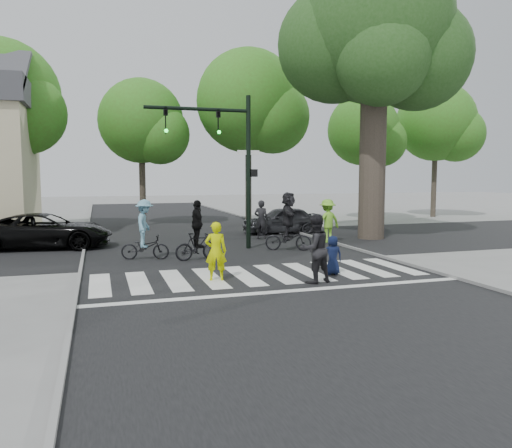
{
  "coord_description": "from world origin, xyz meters",
  "views": [
    {
      "loc": [
        -4.48,
        -12.69,
        2.91
      ],
      "look_at": [
        0.5,
        3.0,
        1.3
      ],
      "focal_mm": 35.0,
      "sensor_mm": 36.0,
      "label": 1
    }
  ],
  "objects": [
    {
      "name": "ground",
      "position": [
        0.0,
        0.0,
        0.0
      ],
      "size": [
        120.0,
        120.0,
        0.0
      ],
      "primitive_type": "plane",
      "color": "gray",
      "rests_on": "ground"
    },
    {
      "name": "road_stem",
      "position": [
        0.0,
        5.0,
        0.01
      ],
      "size": [
        10.0,
        70.0,
        0.01
      ],
      "primitive_type": "cube",
      "color": "black",
      "rests_on": "ground"
    },
    {
      "name": "road_cross",
      "position": [
        0.0,
        8.0,
        0.01
      ],
      "size": [
        70.0,
        10.0,
        0.01
      ],
      "primitive_type": "cube",
      "color": "black",
      "rests_on": "ground"
    },
    {
      "name": "curb_left",
      "position": [
        -5.05,
        5.0,
        0.05
      ],
      "size": [
        0.1,
        70.0,
        0.1
      ],
      "primitive_type": "cube",
      "color": "gray",
      "rests_on": "ground"
    },
    {
      "name": "curb_right",
      "position": [
        5.05,
        5.0,
        0.05
      ],
      "size": [
        0.1,
        70.0,
        0.1
      ],
      "primitive_type": "cube",
      "color": "gray",
      "rests_on": "ground"
    },
    {
      "name": "crosswalk",
      "position": [
        0.0,
        0.66,
        0.01
      ],
      "size": [
        10.0,
        3.85,
        0.01
      ],
      "color": "silver",
      "rests_on": "ground"
    },
    {
      "name": "traffic_signal",
      "position": [
        0.35,
        6.2,
        3.9
      ],
      "size": [
        4.45,
        0.29,
        6.0
      ],
      "color": "black",
      "rests_on": "ground"
    },
    {
      "name": "eucalyptus",
      "position": [
        7.53,
        7.67,
        9.08
      ],
      "size": [
        8.3,
        7.2,
        13.0
      ],
      "color": "brown",
      "rests_on": "ground"
    },
    {
      "name": "bg_tree_1",
      "position": [
        -8.7,
        15.48,
        6.65
      ],
      "size": [
        6.09,
        5.8,
        9.8
      ],
      "color": "brown",
      "rests_on": "ground"
    },
    {
      "name": "bg_tree_2",
      "position": [
        -1.76,
        16.62,
        5.78
      ],
      "size": [
        5.04,
        4.8,
        8.4
      ],
      "color": "brown",
      "rests_on": "ground"
    },
    {
      "name": "bg_tree_3",
      "position": [
        4.31,
        15.27,
        6.94
      ],
      "size": [
        6.3,
        6.0,
        10.2
      ],
      "color": "brown",
      "rests_on": "ground"
    },
    {
      "name": "bg_tree_4",
      "position": [
        12.23,
        16.12,
        5.64
      ],
      "size": [
        4.83,
        4.6,
        8.15
      ],
      "color": "brown",
      "rests_on": "ground"
    },
    {
      "name": "bg_tree_5",
      "position": [
        18.27,
        16.69,
        6.36
      ],
      "size": [
        5.67,
        5.4,
        9.3
      ],
      "color": "brown",
      "rests_on": "ground"
    },
    {
      "name": "pedestrian_woman",
      "position": [
        -1.42,
        0.63,
        0.82
      ],
      "size": [
        0.67,
        0.51,
        1.64
      ],
      "primitive_type": "imported",
      "rotation": [
        0.0,
        0.0,
        2.93
      ],
      "color": "#D3E400",
      "rests_on": "ground"
    },
    {
      "name": "pedestrian_child",
      "position": [
        2.03,
        0.39,
        0.58
      ],
      "size": [
        0.6,
        0.42,
        1.16
      ],
      "primitive_type": "imported",
      "rotation": [
        0.0,
        0.0,
        3.05
      ],
      "color": "#0E1737",
      "rests_on": "ground"
    },
    {
      "name": "pedestrian_adult",
      "position": [
        1.05,
        -0.49,
        0.93
      ],
      "size": [
        1.04,
        0.89,
        1.87
      ],
      "primitive_type": "imported",
      "rotation": [
        0.0,
        0.0,
        3.37
      ],
      "color": "black",
      "rests_on": "ground"
    },
    {
      "name": "cyclist_left",
      "position": [
        -2.97,
        4.75,
        0.9
      ],
      "size": [
        1.74,
        1.19,
        2.09
      ],
      "color": "black",
      "rests_on": "ground"
    },
    {
      "name": "cyclist_mid",
      "position": [
        -1.26,
        4.07,
        0.85
      ],
      "size": [
        1.62,
        1.0,
        2.07
      ],
      "color": "black",
      "rests_on": "ground"
    },
    {
      "name": "cyclist_right",
      "position": [
        2.51,
        5.2,
        1.01
      ],
      "size": [
        1.89,
        1.74,
        2.27
      ],
      "color": "black",
      "rests_on": "ground"
    },
    {
      "name": "car_suv",
      "position": [
        -6.5,
        8.66,
        0.71
      ],
      "size": [
        5.35,
        2.99,
        1.41
      ],
      "primitive_type": "imported",
      "rotation": [
        0.0,
        0.0,
        1.44
      ],
      "color": "black",
      "rests_on": "ground"
    },
    {
      "name": "car_grey",
      "position": [
        4.3,
        10.7,
        0.67
      ],
      "size": [
        3.96,
        1.61,
        1.34
      ],
      "primitive_type": "imported",
      "rotation": [
        0.0,
        0.0,
        -1.56
      ],
      "color": "#2B2B2F",
      "rests_on": "ground"
    },
    {
      "name": "bystander_hivis",
      "position": [
        4.98,
        6.87,
        0.94
      ],
      "size": [
        1.33,
        0.92,
        1.88
      ],
      "primitive_type": "imported",
      "rotation": [
        0.0,
        0.0,
        3.34
      ],
      "color": "#7FD032",
      "rests_on": "ground"
    },
    {
      "name": "bystander_dark",
      "position": [
        2.58,
        8.77,
        0.9
      ],
      "size": [
        0.78,
        0.71,
        1.79
      ],
      "primitive_type": "imported",
      "rotation": [
        0.0,
        0.0,
        2.58
      ],
      "color": "black",
      "rests_on": "ground"
    }
  ]
}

